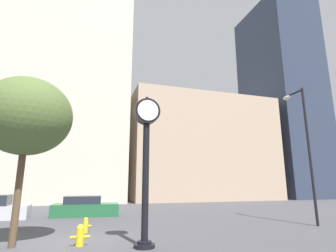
% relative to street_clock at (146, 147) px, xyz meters
% --- Properties ---
extents(ground_plane, '(200.00, 200.00, 0.00)m').
position_rel_street_clock_xyz_m(ground_plane, '(-2.41, 1.68, -3.41)').
color(ground_plane, '#424247').
extents(building_tall_tower, '(14.55, 12.00, 33.23)m').
position_rel_street_clock_xyz_m(building_tall_tower, '(-4.87, 25.68, 13.21)').
color(building_tall_tower, beige).
rests_on(building_tall_tower, ground_plane).
extents(building_storefront_row, '(19.89, 12.00, 13.87)m').
position_rel_street_clock_xyz_m(building_storefront_row, '(13.22, 25.68, 3.53)').
color(building_storefront_row, tan).
rests_on(building_storefront_row, ground_plane).
extents(building_glass_modern, '(8.70, 12.00, 32.68)m').
position_rel_street_clock_xyz_m(building_glass_modern, '(28.93, 25.68, 12.93)').
color(building_glass_modern, '#2D384C').
rests_on(building_glass_modern, ground_plane).
extents(street_clock, '(0.95, 0.72, 5.34)m').
position_rel_street_clock_xyz_m(street_clock, '(0.00, 0.00, 0.00)').
color(street_clock, black).
rests_on(street_clock, ground_plane).
extents(car_green, '(4.33, 2.03, 1.31)m').
position_rel_street_clock_xyz_m(car_green, '(-1.95, 9.85, -2.85)').
color(car_green, '#236038').
rests_on(car_green, ground_plane).
extents(fire_hydrant_near, '(0.63, 0.27, 0.71)m').
position_rel_street_clock_xyz_m(fire_hydrant_near, '(-2.09, 0.88, -3.05)').
color(fire_hydrant_near, yellow).
rests_on(fire_hydrant_near, ground_plane).
extents(fire_hydrant_far, '(0.47, 0.20, 0.65)m').
position_rel_street_clock_xyz_m(fire_hydrant_far, '(-1.90, 3.46, -3.08)').
color(fire_hydrant_far, yellow).
rests_on(fire_hydrant_far, ground_plane).
extents(street_lamp_right, '(0.36, 1.57, 7.44)m').
position_rel_street_clock_xyz_m(street_lamp_right, '(9.44, 2.26, 1.43)').
color(street_lamp_right, black).
rests_on(street_lamp_right, ground_plane).
extents(bare_tree, '(3.24, 3.24, 6.03)m').
position_rel_street_clock_xyz_m(bare_tree, '(-4.27, 1.33, 1.15)').
color(bare_tree, brown).
rests_on(bare_tree, ground_plane).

